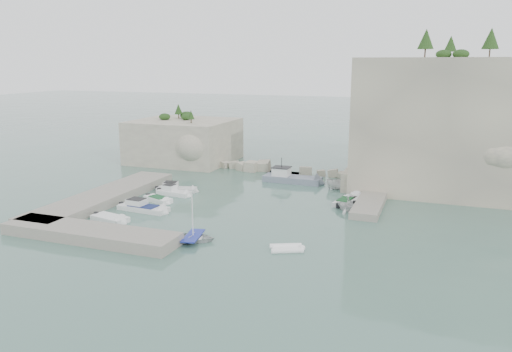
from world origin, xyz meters
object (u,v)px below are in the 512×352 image
(motorboat_d, at_px, (144,211))
(tender_east_a, at_px, (349,211))
(motorboat_a, at_px, (177,192))
(rowboat, at_px, (193,241))
(motorboat_b, at_px, (174,195))
(tender_east_c, at_px, (356,201))
(work_boat, at_px, (292,182))
(tender_east_b, at_px, (345,204))
(tender_east_d, at_px, (343,190))
(motorboat_c, at_px, (158,202))
(motorboat_e, at_px, (110,221))
(inflatable_dinghy, at_px, (286,250))

(motorboat_d, xyz_separation_m, tender_east_a, (21.92, 7.87, 0.00))
(motorboat_a, bearing_deg, rowboat, -70.04)
(motorboat_b, height_order, tender_east_c, motorboat_b)
(work_boat, bearing_deg, tender_east_c, -33.38)
(tender_east_a, bearing_deg, motorboat_b, 114.10)
(tender_east_b, height_order, tender_east_d, tender_east_d)
(motorboat_a, bearing_deg, tender_east_a, -16.42)
(motorboat_a, bearing_deg, motorboat_c, -101.17)
(motorboat_c, bearing_deg, motorboat_e, -73.94)
(motorboat_c, bearing_deg, inflatable_dinghy, -6.22)
(motorboat_b, bearing_deg, rowboat, -48.42)
(tender_east_c, bearing_deg, motorboat_b, 97.93)
(motorboat_d, relative_size, rowboat, 1.59)
(motorboat_c, height_order, work_boat, work_boat)
(motorboat_b, relative_size, work_boat, 0.55)
(motorboat_c, bearing_deg, rowboat, -24.93)
(motorboat_c, xyz_separation_m, tender_east_a, (22.38, 3.97, 0.00))
(motorboat_d, bearing_deg, motorboat_a, 99.01)
(inflatable_dinghy, bearing_deg, tender_east_c, 55.60)
(motorboat_e, xyz_separation_m, tender_east_d, (20.66, 21.99, 0.00))
(motorboat_d, height_order, tender_east_a, tender_east_a)
(motorboat_b, distance_m, tender_east_b, 21.35)
(rowboat, bearing_deg, motorboat_e, 67.17)
(motorboat_a, xyz_separation_m, motorboat_e, (-0.53, -13.38, 0.00))
(motorboat_c, distance_m, rowboat, 14.85)
(motorboat_d, bearing_deg, motorboat_e, -100.62)
(tender_east_a, xyz_separation_m, tender_east_c, (0.02, 4.55, 0.00))
(motorboat_a, bearing_deg, motorboat_b, -85.62)
(motorboat_b, xyz_separation_m, inflatable_dinghy, (18.96, -13.40, 0.00))
(rowboat, distance_m, inflatable_dinghy, 9.00)
(motorboat_e, bearing_deg, motorboat_a, 99.60)
(motorboat_d, xyz_separation_m, inflatable_dinghy, (18.80, -6.12, 0.00))
(work_boat, bearing_deg, tender_east_b, -42.79)
(motorboat_a, relative_size, tender_east_c, 1.18)
(rowboat, relative_size, inflatable_dinghy, 1.31)
(tender_east_a, bearing_deg, work_boat, 63.88)
(motorboat_c, relative_size, tender_east_c, 0.88)
(motorboat_c, relative_size, motorboat_e, 0.93)
(motorboat_c, xyz_separation_m, tender_east_d, (19.89, 13.60, 0.00))
(motorboat_d, xyz_separation_m, rowboat, (9.83, -6.82, 0.00))
(motorboat_c, relative_size, work_boat, 0.47)
(tender_east_a, height_order, work_boat, work_boat)
(motorboat_a, height_order, motorboat_e, motorboat_a)
(motorboat_a, distance_m, inflatable_dinghy, 24.60)
(motorboat_a, height_order, inflatable_dinghy, motorboat_a)
(motorboat_b, relative_size, motorboat_d, 0.74)
(motorboat_b, xyz_separation_m, motorboat_e, (-1.06, -11.78, 0.00))
(inflatable_dinghy, relative_size, tender_east_d, 0.72)
(rowboat, height_order, tender_east_b, rowboat)
(motorboat_c, distance_m, tender_east_b, 22.42)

